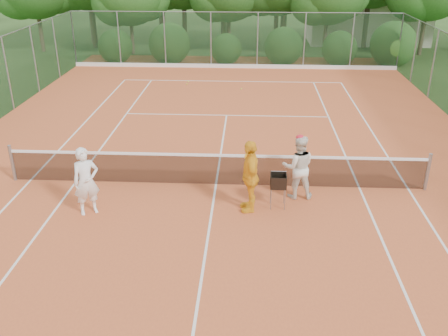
{
  "coord_description": "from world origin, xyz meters",
  "views": [
    {
      "loc": [
        0.92,
        -12.92,
        6.4
      ],
      "look_at": [
        0.3,
        -1.2,
        1.1
      ],
      "focal_mm": 40.0,
      "sensor_mm": 36.0,
      "label": 1
    }
  ],
  "objects_px": {
    "ball_hopper": "(278,182)",
    "player_yellow": "(250,176)",
    "player_white": "(86,181)",
    "player_center_grp": "(298,167)"
  },
  "relations": [
    {
      "from": "player_white",
      "to": "player_center_grp",
      "type": "distance_m",
      "value": 5.55
    },
    {
      "from": "ball_hopper",
      "to": "player_yellow",
      "type": "bearing_deg",
      "value": 174.93
    },
    {
      "from": "player_white",
      "to": "player_yellow",
      "type": "bearing_deg",
      "value": -24.19
    },
    {
      "from": "ball_hopper",
      "to": "player_center_grp",
      "type": "bearing_deg",
      "value": 27.93
    },
    {
      "from": "player_white",
      "to": "ball_hopper",
      "type": "bearing_deg",
      "value": -22.77
    },
    {
      "from": "player_white",
      "to": "ball_hopper",
      "type": "relative_size",
      "value": 1.94
    },
    {
      "from": "player_white",
      "to": "player_yellow",
      "type": "distance_m",
      "value": 4.15
    },
    {
      "from": "player_center_grp",
      "to": "player_yellow",
      "type": "relative_size",
      "value": 0.94
    },
    {
      "from": "player_center_grp",
      "to": "player_white",
      "type": "bearing_deg",
      "value": -167.68
    },
    {
      "from": "player_yellow",
      "to": "player_white",
      "type": "bearing_deg",
      "value": -92.14
    }
  ]
}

